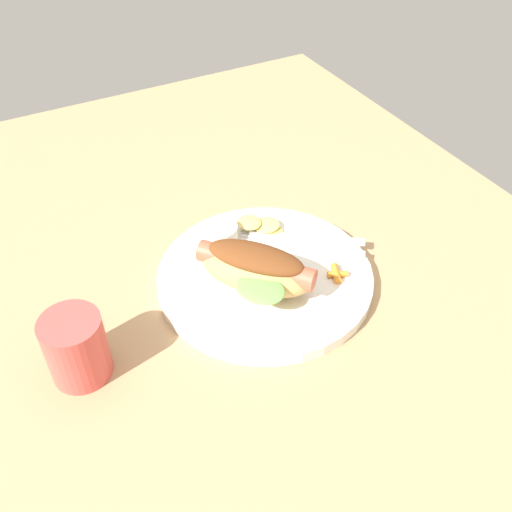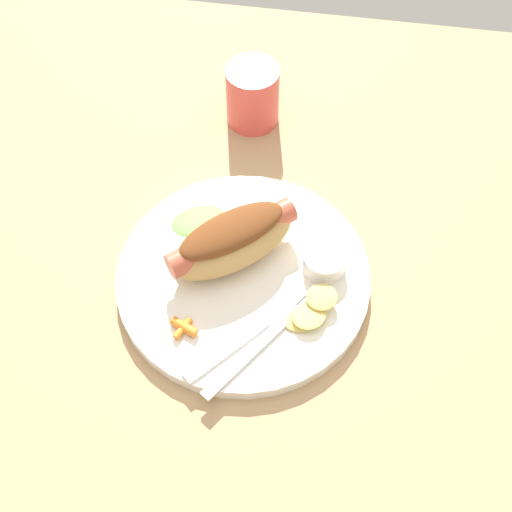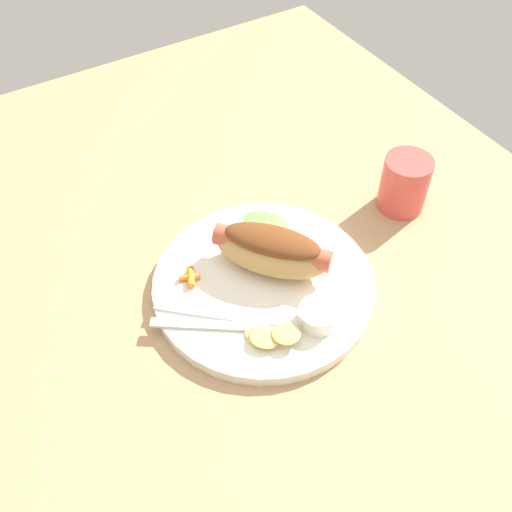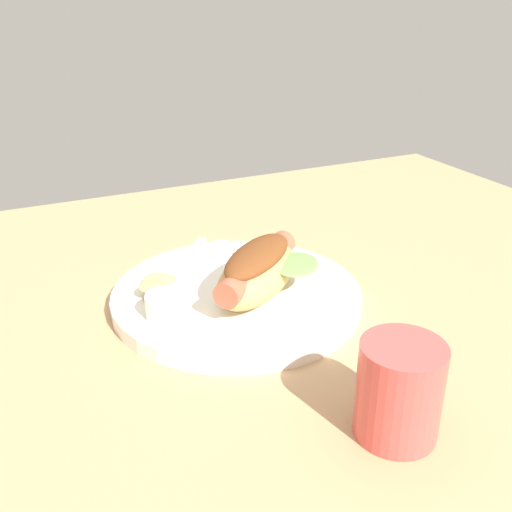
{
  "view_description": "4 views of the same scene",
  "coord_description": "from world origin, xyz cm",
  "px_view_note": "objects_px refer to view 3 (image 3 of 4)",
  "views": [
    {
      "loc": [
        -46.63,
        24.26,
        52.32
      ],
      "look_at": [
        0.42,
        -1.09,
        4.55
      ],
      "focal_mm": 40.49,
      "sensor_mm": 36.0,
      "label": 1
    },
    {
      "loc": [
        7.62,
        -41.89,
        65.91
      ],
      "look_at": [
        1.39,
        -2.09,
        5.28
      ],
      "focal_mm": 49.26,
      "sensor_mm": 36.0,
      "label": 2
    },
    {
      "loc": [
        39.16,
        -27.03,
        59.08
      ],
      "look_at": [
        -0.86,
        -2.72,
        5.76
      ],
      "focal_mm": 41.75,
      "sensor_mm": 36.0,
      "label": 3
    },
    {
      "loc": [
        22.75,
        51.14,
        32.28
      ],
      "look_at": [
        -1.86,
        -1.1,
        5.79
      ],
      "focal_mm": 41.44,
      "sensor_mm": 36.0,
      "label": 4
    }
  ],
  "objects_px": {
    "sauce_ramekin": "(321,314)",
    "carrot_garnish": "(190,277)",
    "knife": "(211,313)",
    "plate": "(263,284)",
    "hot_dog": "(269,250)",
    "fork": "(220,326)",
    "drinking_cup": "(404,184)",
    "chips_pile": "(270,336)"
  },
  "relations": [
    {
      "from": "drinking_cup",
      "to": "sauce_ramekin",
      "type": "bearing_deg",
      "value": -62.71
    },
    {
      "from": "hot_dog",
      "to": "knife",
      "type": "bearing_deg",
      "value": -114.82
    },
    {
      "from": "fork",
      "to": "knife",
      "type": "relative_size",
      "value": 1.07
    },
    {
      "from": "hot_dog",
      "to": "drinking_cup",
      "type": "relative_size",
      "value": 1.88
    },
    {
      "from": "knife",
      "to": "carrot_garnish",
      "type": "distance_m",
      "value": 0.06
    },
    {
      "from": "plate",
      "to": "hot_dog",
      "type": "relative_size",
      "value": 1.82
    },
    {
      "from": "plate",
      "to": "chips_pile",
      "type": "xyz_separation_m",
      "value": [
        0.08,
        -0.04,
        0.02
      ]
    },
    {
      "from": "chips_pile",
      "to": "drinking_cup",
      "type": "height_order",
      "value": "drinking_cup"
    },
    {
      "from": "hot_dog",
      "to": "fork",
      "type": "bearing_deg",
      "value": -103.49
    },
    {
      "from": "carrot_garnish",
      "to": "drinking_cup",
      "type": "height_order",
      "value": "drinking_cup"
    },
    {
      "from": "sauce_ramekin",
      "to": "knife",
      "type": "distance_m",
      "value": 0.13
    },
    {
      "from": "knife",
      "to": "sauce_ramekin",
      "type": "bearing_deg",
      "value": 6.23
    },
    {
      "from": "sauce_ramekin",
      "to": "carrot_garnish",
      "type": "relative_size",
      "value": 1.52
    },
    {
      "from": "chips_pile",
      "to": "plate",
      "type": "bearing_deg",
      "value": 153.44
    },
    {
      "from": "fork",
      "to": "drinking_cup",
      "type": "relative_size",
      "value": 1.82
    },
    {
      "from": "plate",
      "to": "hot_dog",
      "type": "bearing_deg",
      "value": 130.71
    },
    {
      "from": "plate",
      "to": "drinking_cup",
      "type": "xyz_separation_m",
      "value": [
        -0.03,
        0.25,
        0.03
      ]
    },
    {
      "from": "hot_dog",
      "to": "sauce_ramekin",
      "type": "height_order",
      "value": "hot_dog"
    },
    {
      "from": "hot_dog",
      "to": "chips_pile",
      "type": "bearing_deg",
      "value": -71.06
    },
    {
      "from": "hot_dog",
      "to": "knife",
      "type": "distance_m",
      "value": 0.1
    },
    {
      "from": "carrot_garnish",
      "to": "drinking_cup",
      "type": "distance_m",
      "value": 0.32
    },
    {
      "from": "hot_dog",
      "to": "drinking_cup",
      "type": "height_order",
      "value": "drinking_cup"
    },
    {
      "from": "fork",
      "to": "carrot_garnish",
      "type": "height_order",
      "value": "carrot_garnish"
    },
    {
      "from": "carrot_garnish",
      "to": "chips_pile",
      "type": "bearing_deg",
      "value": 16.56
    },
    {
      "from": "fork",
      "to": "plate",
      "type": "bearing_deg",
      "value": 56.91
    },
    {
      "from": "sauce_ramekin",
      "to": "fork",
      "type": "relative_size",
      "value": 0.32
    },
    {
      "from": "knife",
      "to": "drinking_cup",
      "type": "distance_m",
      "value": 0.33
    },
    {
      "from": "fork",
      "to": "drinking_cup",
      "type": "distance_m",
      "value": 0.33
    },
    {
      "from": "sauce_ramekin",
      "to": "carrot_garnish",
      "type": "distance_m",
      "value": 0.17
    },
    {
      "from": "fork",
      "to": "knife",
      "type": "bearing_deg",
      "value": 124.98
    },
    {
      "from": "knife",
      "to": "carrot_garnish",
      "type": "xyz_separation_m",
      "value": [
        -0.06,
        0.0,
        0.0
      ]
    },
    {
      "from": "plate",
      "to": "knife",
      "type": "height_order",
      "value": "knife"
    },
    {
      "from": "chips_pile",
      "to": "drinking_cup",
      "type": "distance_m",
      "value": 0.31
    },
    {
      "from": "carrot_garnish",
      "to": "sauce_ramekin",
      "type": "bearing_deg",
      "value": 37.32
    },
    {
      "from": "hot_dog",
      "to": "knife",
      "type": "relative_size",
      "value": 1.11
    },
    {
      "from": "knife",
      "to": "drinking_cup",
      "type": "relative_size",
      "value": 1.7
    },
    {
      "from": "hot_dog",
      "to": "chips_pile",
      "type": "relative_size",
      "value": 2.23
    },
    {
      "from": "knife",
      "to": "carrot_garnish",
      "type": "bearing_deg",
      "value": 128.43
    },
    {
      "from": "sauce_ramekin",
      "to": "chips_pile",
      "type": "relative_size",
      "value": 0.68
    },
    {
      "from": "knife",
      "to": "plate",
      "type": "bearing_deg",
      "value": 49.46
    },
    {
      "from": "hot_dog",
      "to": "carrot_garnish",
      "type": "distance_m",
      "value": 0.1
    },
    {
      "from": "hot_dog",
      "to": "carrot_garnish",
      "type": "height_order",
      "value": "hot_dog"
    }
  ]
}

